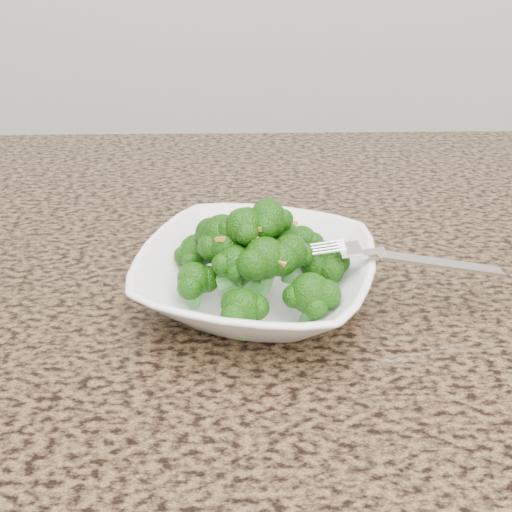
{
  "coord_description": "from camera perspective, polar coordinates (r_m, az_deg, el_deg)",
  "views": [
    {
      "loc": [
        -0.02,
        -0.17,
        1.24
      ],
      "look_at": [
        -0.01,
        0.33,
        0.95
      ],
      "focal_mm": 45.0,
      "sensor_mm": 36.0,
      "label": 1
    }
  ],
  "objects": [
    {
      "name": "bowl",
      "position": [
        0.59,
        0.0,
        -2.0
      ],
      "size": [
        0.26,
        0.26,
        0.05
      ],
      "primitive_type": "imported",
      "rotation": [
        0.0,
        0.0,
        -0.27
      ],
      "color": "white",
      "rests_on": "granite_counter"
    },
    {
      "name": "granite_counter",
      "position": [
        0.59,
        1.25,
        -7.14
      ],
      "size": [
        1.64,
        1.04,
        0.03
      ],
      "primitive_type": "cube",
      "color": "brown",
      "rests_on": "cabinet"
    },
    {
      "name": "broccoli_pile",
      "position": [
        0.56,
        0.0,
        3.15
      ],
      "size": [
        0.19,
        0.19,
        0.07
      ],
      "primitive_type": null,
      "color": "#164D08",
      "rests_on": "bowl"
    },
    {
      "name": "fork",
      "position": [
        0.58,
        10.71,
        0.3
      ],
      "size": [
        0.2,
        0.05,
        0.01
      ],
      "primitive_type": null,
      "rotation": [
        0.0,
        0.0,
        0.08
      ],
      "color": "silver",
      "rests_on": "bowl"
    },
    {
      "name": "garlic_topping",
      "position": [
        0.55,
        -0.0,
        6.52
      ],
      "size": [
        0.11,
        0.11,
        0.01
      ],
      "primitive_type": null,
      "color": "orange",
      "rests_on": "broccoli_pile"
    }
  ]
}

